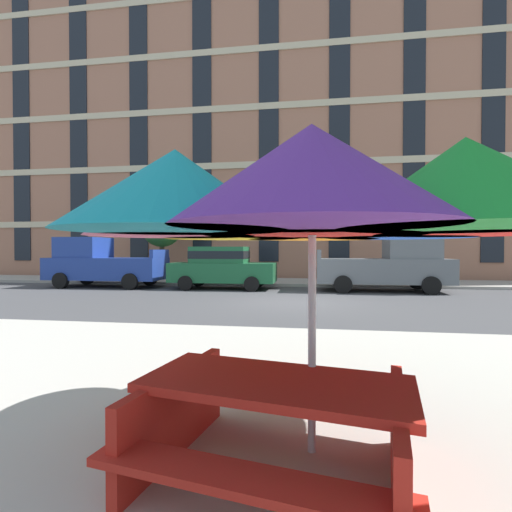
% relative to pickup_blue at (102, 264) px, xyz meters
% --- Properties ---
extents(ground_plane, '(120.00, 120.00, 0.00)m').
position_rel_pickup_blue_xyz_m(ground_plane, '(8.76, -3.70, -1.03)').
color(ground_plane, '#424244').
extents(sidewalk_near_patio, '(56.00, 9.00, 0.12)m').
position_rel_pickup_blue_xyz_m(sidewalk_near_patio, '(8.76, -12.70, -0.97)').
color(sidewalk_near_patio, '#B2ADA3').
rests_on(sidewalk_near_patio, ground).
extents(sidewalk_far, '(56.00, 3.60, 0.12)m').
position_rel_pickup_blue_xyz_m(sidewalk_far, '(8.76, 3.10, -0.97)').
color(sidewalk_far, '#9E998E').
rests_on(sidewalk_far, ground).
extents(apartment_building, '(38.23, 12.08, 19.20)m').
position_rel_pickup_blue_xyz_m(apartment_building, '(8.76, 11.29, 8.57)').
color(apartment_building, '#A87056').
rests_on(apartment_building, ground).
extents(pickup_blue, '(5.10, 2.12, 2.20)m').
position_rel_pickup_blue_xyz_m(pickup_blue, '(0.00, 0.00, 0.00)').
color(pickup_blue, navy).
rests_on(pickup_blue, ground).
extents(sedan_green, '(4.40, 1.98, 1.78)m').
position_rel_pickup_blue_xyz_m(sedan_green, '(5.49, -0.00, -0.08)').
color(sedan_green, '#195933').
rests_on(sedan_green, ground).
extents(pickup_gray, '(5.10, 2.12, 2.20)m').
position_rel_pickup_blue_xyz_m(pickup_gray, '(12.24, 0.00, 0.00)').
color(pickup_gray, slate).
rests_on(pickup_gray, ground).
extents(street_tree_left, '(2.52, 2.79, 4.60)m').
position_rel_pickup_blue_xyz_m(street_tree_left, '(1.58, 2.95, 2.12)').
color(street_tree_left, brown).
rests_on(street_tree_left, ground).
extents(patio_umbrella, '(3.53, 3.53, 2.31)m').
position_rel_pickup_blue_xyz_m(patio_umbrella, '(9.31, -12.70, 0.97)').
color(patio_umbrella, silver).
rests_on(patio_umbrella, ground).
extents(picnic_table, '(2.05, 1.82, 0.77)m').
position_rel_pickup_blue_xyz_m(picnic_table, '(9.07, -13.03, -0.54)').
color(picnic_table, red).
rests_on(picnic_table, ground).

